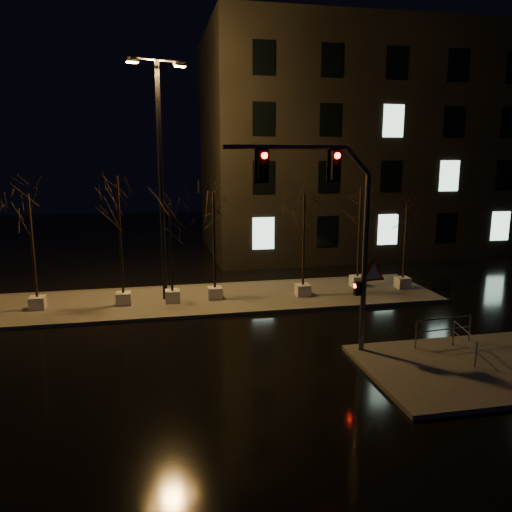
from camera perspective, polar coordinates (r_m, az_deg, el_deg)
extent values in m
plane|color=black|center=(18.16, -3.45, -10.38)|extent=(90.00, 90.00, 0.00)
cube|color=#4F4B46|center=(23.78, -5.52, -4.93)|extent=(22.00, 5.00, 0.15)
cube|color=#4F4B46|center=(17.75, 23.64, -11.62)|extent=(7.00, 5.00, 0.15)
cube|color=black|center=(38.37, 13.93, 12.19)|extent=(25.00, 12.00, 15.00)
cube|color=silver|center=(23.88, -23.68, -4.91)|extent=(0.65, 0.65, 0.55)
cylinder|color=black|center=(23.34, -24.17, 1.03)|extent=(0.11, 0.11, 4.48)
cube|color=silver|center=(23.30, -14.90, -4.71)|extent=(0.65, 0.65, 0.55)
cylinder|color=black|center=(22.69, -15.26, 2.27)|extent=(0.11, 0.11, 5.19)
cube|color=silver|center=(23.21, -9.51, -4.54)|extent=(0.65, 0.65, 0.55)
cylinder|color=black|center=(22.70, -9.70, 0.91)|extent=(0.11, 0.11, 3.94)
cube|color=silver|center=(23.50, -4.71, -4.22)|extent=(0.65, 0.65, 0.55)
cylinder|color=black|center=(22.96, -4.81, 1.79)|extent=(0.11, 0.11, 4.45)
cube|color=silver|center=(24.02, 5.35, -3.89)|extent=(0.65, 0.65, 0.55)
cylinder|color=black|center=(23.50, 5.46, 1.86)|extent=(0.11, 0.11, 4.33)
cube|color=silver|center=(26.11, 11.49, -2.83)|extent=(0.65, 0.65, 0.55)
cylinder|color=black|center=(25.62, 11.71, 2.68)|extent=(0.11, 0.11, 4.52)
cube|color=silver|center=(26.34, 16.41, -2.94)|extent=(0.65, 0.65, 0.55)
cylinder|color=black|center=(25.92, 16.67, 1.64)|extent=(0.11, 0.11, 3.72)
cylinder|color=#55585D|center=(17.05, 12.31, -1.00)|extent=(0.18, 0.18, 5.99)
cylinder|color=#55585D|center=(15.43, 3.56, 12.31)|extent=(3.99, 0.58, 0.14)
cube|color=black|center=(16.10, 9.05, 10.20)|extent=(0.32, 0.25, 0.90)
cube|color=black|center=(15.17, 0.82, 10.27)|extent=(0.32, 0.25, 0.90)
cube|color=black|center=(17.13, 11.56, -3.66)|extent=(0.24, 0.20, 0.45)
cone|color=red|center=(17.23, 13.21, -1.94)|extent=(1.04, 0.14, 1.04)
sphere|color=#FF0C07|center=(16.68, 12.83, 11.12)|extent=(0.18, 0.18, 0.18)
cylinder|color=black|center=(22.98, -10.80, 8.01)|extent=(0.21, 0.21, 10.62)
cylinder|color=black|center=(23.30, -11.31, 21.16)|extent=(2.26, 0.79, 0.11)
cube|color=#FF9D32|center=(22.97, -13.99, 20.79)|extent=(0.60, 0.44, 0.21)
cube|color=#FF9D32|center=(23.62, -8.67, 20.71)|extent=(0.60, 0.44, 0.21)
cylinder|color=#55585D|center=(18.34, 17.81, -8.66)|extent=(0.05, 0.05, 0.92)
cylinder|color=#55585D|center=(19.69, 23.23, -7.67)|extent=(0.05, 0.05, 0.92)
cylinder|color=#55585D|center=(18.83, 20.73, -6.69)|extent=(2.25, 0.28, 0.04)
cylinder|color=#55585D|center=(18.96, 20.64, -7.87)|extent=(2.25, 0.28, 0.04)
cylinder|color=#55585D|center=(17.50, 23.83, -10.23)|extent=(0.05, 0.05, 0.84)
cylinder|color=#55585D|center=(19.10, 21.63, -8.25)|extent=(0.05, 0.05, 0.84)
cylinder|color=#55585D|center=(18.14, 22.79, -7.82)|extent=(0.42, 1.83, 0.04)
cylinder|color=#55585D|center=(18.26, 22.70, -8.93)|extent=(0.42, 1.83, 0.04)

